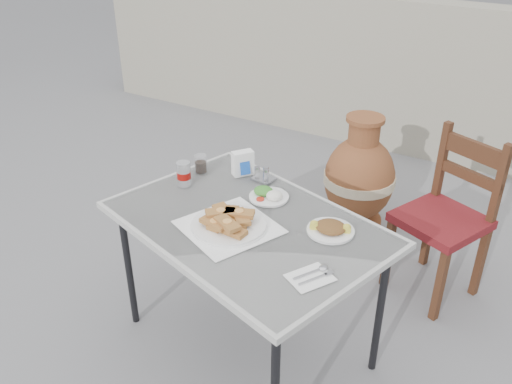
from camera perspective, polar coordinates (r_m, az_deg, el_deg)
The scene contains 13 objects.
ground at distance 2.80m, azimuth -1.49°, elevation -14.00°, with size 80.00×80.00×0.00m, color slate.
cafe_table at distance 2.31m, azimuth -0.98°, elevation -4.04°, with size 1.32×1.07×0.70m.
pide_plate at distance 2.22m, azimuth -2.89°, elevation -3.01°, with size 0.46×0.46×0.07m.
salad_rice_plate at distance 2.44m, azimuth 1.32°, elevation -0.28°, with size 0.18×0.18×0.05m.
salad_chopped_plate at distance 2.22m, azimuth 7.86°, elevation -3.81°, with size 0.20×0.20×0.04m.
soda_can at distance 2.54m, azimuth -7.62°, elevation 1.90°, with size 0.07×0.07×0.12m.
cola_glass at distance 2.67m, azimuth -5.84°, elevation 2.88°, with size 0.06×0.06×0.09m.
napkin_holder at distance 2.62m, azimuth -1.40°, elevation 3.06°, with size 0.10×0.11×0.12m.
condiment_caddy at distance 2.58m, azimuth 0.79°, elevation 1.72°, with size 0.11×0.09×0.07m.
cutlery_napkin at distance 1.98m, azimuth 5.97°, elevation -8.77°, with size 0.18×0.20×0.01m.
chair at distance 2.94m, azimuth 19.38°, elevation -2.36°, with size 0.51×0.51×0.88m.
terracotta_urn at distance 3.39m, azimuth 10.81°, elevation 1.33°, with size 0.44×0.44×0.77m.
back_wall at distance 4.55m, azimuth 15.85°, elevation 11.40°, with size 6.00×0.25×1.20m, color gray.
Camera 1 is at (1.11, -1.70, 1.92)m, focal length 38.00 mm.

